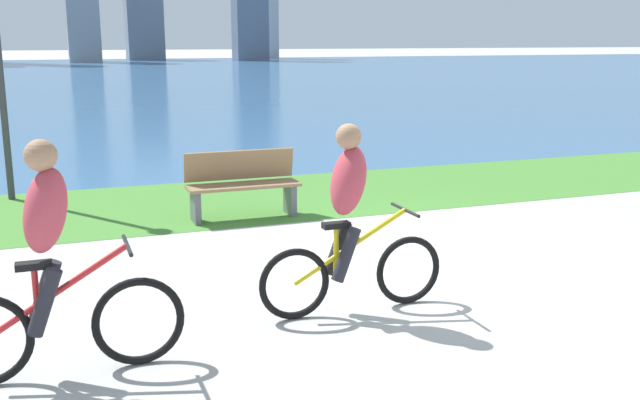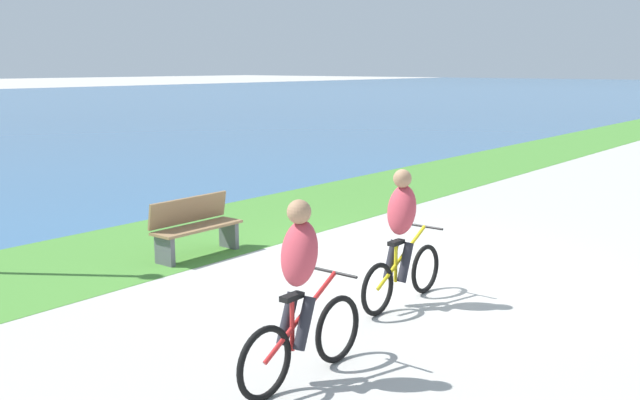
% 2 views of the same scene
% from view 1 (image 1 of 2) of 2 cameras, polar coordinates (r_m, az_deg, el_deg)
% --- Properties ---
extents(ground_plane, '(300.00, 300.00, 0.00)m').
position_cam_1_polar(ground_plane, '(7.89, 8.27, -5.02)').
color(ground_plane, '#B2AFA8').
extents(grass_strip_bayside, '(120.00, 3.20, 0.01)m').
position_cam_1_polar(grass_strip_bayside, '(11.25, -0.99, 0.45)').
color(grass_strip_bayside, '#478433').
rests_on(grass_strip_bayside, ground).
extents(bay_water_surface, '(300.00, 76.67, 0.00)m').
position_cam_1_polar(bay_water_surface, '(50.50, -16.50, 9.39)').
color(bay_water_surface, '#386693').
rests_on(bay_water_surface, ground).
extents(cyclist_lead, '(1.72, 0.52, 1.67)m').
position_cam_1_polar(cyclist_lead, '(6.27, 2.33, -1.60)').
color(cyclist_lead, black).
rests_on(cyclist_lead, ground).
extents(cyclist_trailing, '(1.72, 0.52, 1.71)m').
position_cam_1_polar(cyclist_trailing, '(5.38, -20.27, -4.69)').
color(cyclist_trailing, black).
rests_on(cyclist_trailing, ground).
extents(bench_near_path, '(1.50, 0.47, 0.90)m').
position_cam_1_polar(bench_near_path, '(9.78, -6.12, 1.20)').
color(bench_near_path, olive).
rests_on(bench_near_path, ground).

